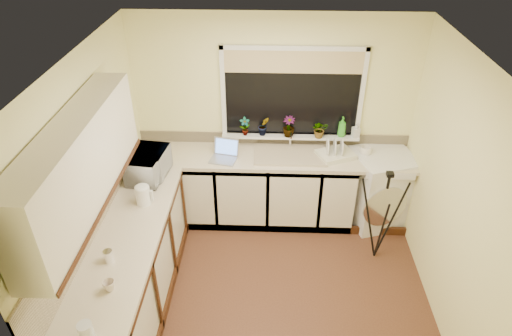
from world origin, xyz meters
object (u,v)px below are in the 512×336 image
at_px(cup_back, 366,151).
at_px(washing_machine, 380,188).
at_px(plant_b, 264,126).
at_px(plant_c, 289,127).
at_px(plant_a, 245,126).
at_px(soap_bottle_green, 342,127).
at_px(glass_jug, 86,332).
at_px(steel_jar, 108,256).
at_px(kettle, 143,195).
at_px(cup_left, 109,286).
at_px(microwave, 148,165).
at_px(laptop, 224,154).
at_px(tripod, 382,217).
at_px(plant_d, 320,129).
at_px(dish_rack, 335,155).
at_px(soap_bottle_clear, 356,130).

bearing_deg(cup_back, washing_machine, -9.58).
bearing_deg(plant_b, plant_c, -3.63).
xyz_separation_m(plant_a, soap_bottle_green, (1.12, 0.02, 0.01)).
bearing_deg(washing_machine, plant_a, 156.35).
distance_m(glass_jug, steel_jar, 0.75).
height_order(kettle, cup_left, kettle).
height_order(soap_bottle_green, cup_left, soap_bottle_green).
relative_size(microwave, plant_b, 2.26).
height_order(microwave, plant_c, plant_c).
distance_m(washing_machine, plant_a, 1.78).
bearing_deg(glass_jug, cup_left, 88.15).
bearing_deg(glass_jug, laptop, 73.44).
bearing_deg(plant_b, cup_left, -116.68).
relative_size(tripod, cup_left, 11.77).
xyz_separation_m(laptop, kettle, (-0.71, -0.87, 0.04)).
bearing_deg(microwave, glass_jug, -171.76).
bearing_deg(washing_machine, cup_back, 153.27).
xyz_separation_m(washing_machine, tripod, (-0.12, -0.67, 0.10)).
distance_m(plant_a, plant_c, 0.51).
bearing_deg(plant_d, plant_b, 177.15).
height_order(laptop, steel_jar, laptop).
relative_size(plant_b, plant_d, 1.13).
relative_size(washing_machine, dish_rack, 2.32).
relative_size(kettle, soap_bottle_clear, 1.09).
bearing_deg(soap_bottle_green, tripod, -66.77).
height_order(plant_d, cup_back, plant_d).
height_order(microwave, soap_bottle_clear, soap_bottle_clear).
bearing_deg(microwave, plant_d, -63.45).
bearing_deg(soap_bottle_clear, plant_c, -179.26).
height_order(plant_a, cup_left, plant_a).
distance_m(plant_c, soap_bottle_green, 0.62).
distance_m(glass_jug, cup_back, 3.45).
relative_size(tripod, plant_b, 4.91).
relative_size(microwave, plant_c, 2.11).
bearing_deg(washing_machine, glass_jug, -152.77).
xyz_separation_m(soap_bottle_clear, cup_left, (-2.21, -2.25, -0.19)).
relative_size(laptop, steel_jar, 3.15).
bearing_deg(tripod, soap_bottle_clear, 81.38).
relative_size(plant_c, soap_bottle_green, 1.01).
xyz_separation_m(dish_rack, steel_jar, (-2.07, -1.73, 0.02)).
bearing_deg(soap_bottle_clear, tripod, -76.15).
height_order(glass_jug, steel_jar, glass_jug).
bearing_deg(tripod, plant_b, 123.31).
bearing_deg(plant_c, washing_machine, -9.24).
height_order(kettle, plant_a, plant_a).
bearing_deg(cup_left, microwave, 92.31).
relative_size(washing_machine, plant_c, 3.75).
bearing_deg(laptop, tripod, -6.49).
height_order(kettle, plant_d, plant_d).
distance_m(plant_c, soap_bottle_clear, 0.78).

